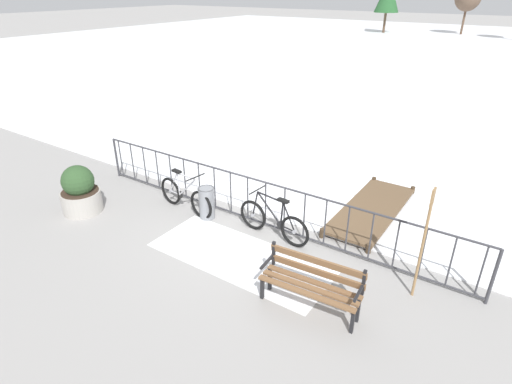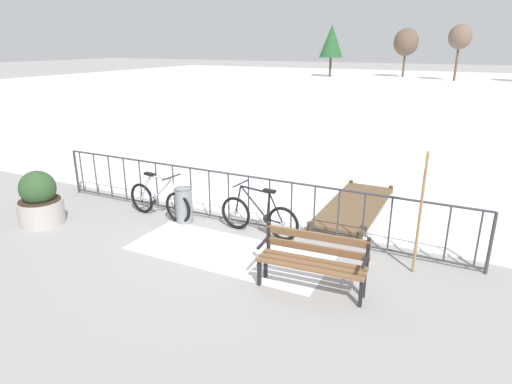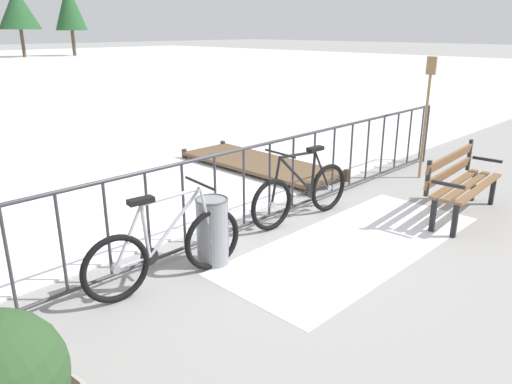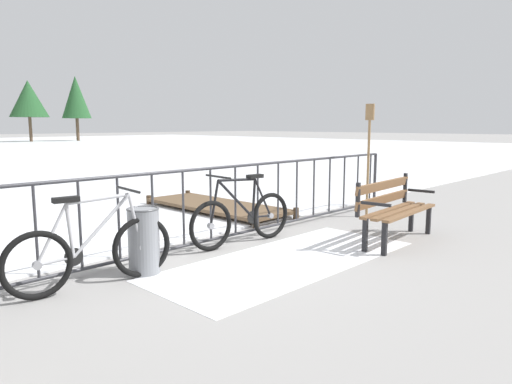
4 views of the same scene
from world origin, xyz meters
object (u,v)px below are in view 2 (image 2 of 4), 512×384
Objects in this scene: planter_with_shrub at (40,201)px; oar_upright at (421,206)px; bicycle_near_railing at (159,201)px; bicycle_second at (259,216)px; park_bench at (313,257)px; trash_bin at (184,205)px.

oar_upright is (7.06, 1.28, 0.65)m from planter_with_shrub.
bicycle_near_railing is 1.00× the size of bicycle_second.
planter_with_shrub is at bearing -145.64° from bicycle_near_railing.
park_bench is at bearing -41.36° from bicycle_second.
planter_with_shrub reaches higher than bicycle_near_railing.
planter_with_shrub is at bearing -151.94° from trash_bin.
bicycle_near_railing is 2.33× the size of trash_bin.
oar_upright is (2.88, -0.21, 0.77)m from bicycle_second.
oar_upright is (1.30, 1.18, 0.63)m from park_bench.
bicycle_second reaches higher than trash_bin.
bicycle_second is 1.05× the size of park_bench.
bicycle_second is 2.33× the size of trash_bin.
bicycle_near_railing is 5.18m from oar_upright.
oar_upright is at bearing 42.40° from park_bench.
park_bench is at bearing -17.80° from bicycle_near_railing.
trash_bin is 4.58m from oar_upright.
trash_bin is at bearing 3.06° from bicycle_near_railing.
trash_bin is at bearing 179.02° from oar_upright.
trash_bin is at bearing 158.58° from park_bench.
park_bench reaches higher than trash_bin.
park_bench is 3.46m from trash_bin.
bicycle_near_railing reaches higher than park_bench.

